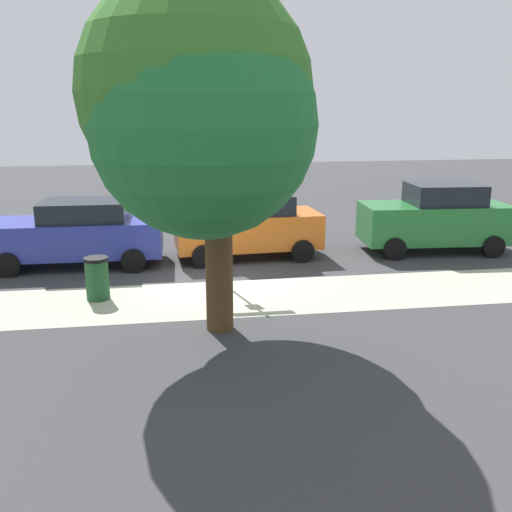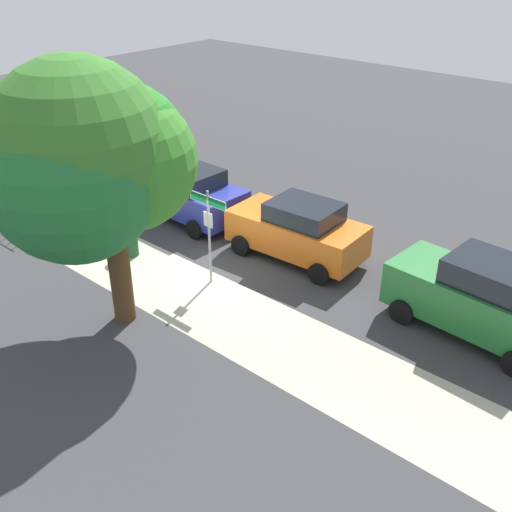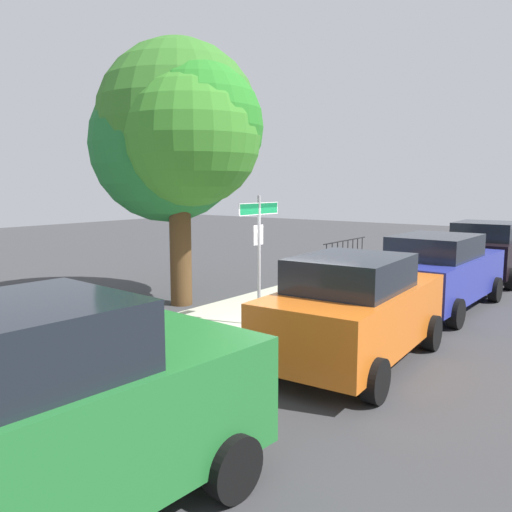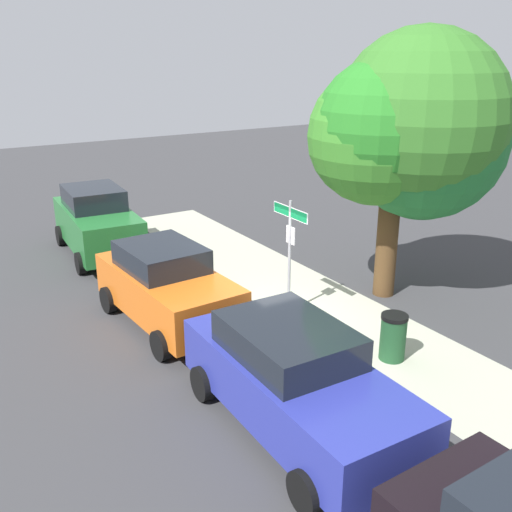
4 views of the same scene
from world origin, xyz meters
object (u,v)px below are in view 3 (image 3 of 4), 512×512
Objects in this scene: car_green at (27,425)px; car_blue at (438,271)px; shade_tree at (180,134)px; street_sign at (259,235)px; trash_bin at (311,280)px; car_black at (486,250)px; car_orange at (355,309)px.

car_blue is (10.40, -0.00, -0.10)m from car_green.
shade_tree is 7.10m from car_blue.
car_blue is (3.80, -2.54, -1.01)m from street_sign.
car_green reaches higher than trash_bin.
shade_tree is 6.68× the size of trash_bin.
shade_tree reaches higher than trash_bin.
car_blue is at bearing -33.72° from street_sign.
car_black is 4.26× the size of trash_bin.
trash_bin is (2.35, -2.38, -3.73)m from shade_tree.
shade_tree is 1.57× the size of car_black.
car_orange is at bearing -176.90° from car_blue.
car_black reaches higher than car_blue.
trash_bin is at bearing -45.34° from shade_tree.
shade_tree is 9.58m from car_green.
car_orange is at bearing -140.88° from trash_bin.
shade_tree is 1.55× the size of car_orange.
street_sign is 0.66× the size of car_orange.
trash_bin is at bearing 106.27° from car_blue.
street_sign is 4.68m from car_blue.
shade_tree reaches higher than street_sign.
car_blue is at bearing 3.68° from car_green.
car_black reaches higher than car_orange.
shade_tree is 10.21m from car_black.
car_orange is 4.77m from car_blue.
car_black is (8.65, -2.49, -1.00)m from street_sign.
trash_bin is (-5.67, 2.99, -0.44)m from car_black.
car_blue is 1.13× the size of car_black.
trash_bin is (2.98, 0.50, -1.44)m from street_sign.
street_sign is 7.13m from car_green.
trash_bin is (3.95, 3.21, -0.43)m from car_orange.
car_orange is (-1.59, -5.59, -3.30)m from shade_tree.
car_black is 6.43m from trash_bin.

